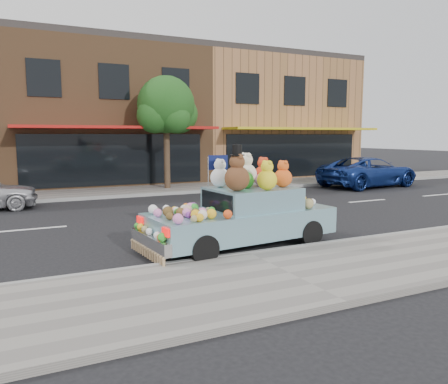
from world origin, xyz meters
TOP-DOWN VIEW (x-y plane):
  - ground at (0.00, 0.00)m, footprint 120.00×120.00m
  - near_sidewalk at (0.00, -6.50)m, footprint 60.00×3.00m
  - far_sidewalk at (0.00, 6.50)m, footprint 60.00×3.00m
  - near_kerb at (0.00, -5.00)m, footprint 60.00×0.12m
  - far_kerb at (0.00, 5.00)m, footprint 60.00×0.12m
  - storefront_mid at (0.00, 11.97)m, footprint 10.00×9.80m
  - storefront_right at (10.00, 11.97)m, footprint 10.00×9.80m
  - street_tree at (2.03, 6.55)m, footprint 3.00×2.70m
  - car_blue at (11.49, 3.62)m, footprint 5.55×3.00m
  - art_car at (0.32, -4.10)m, footprint 4.64×2.19m

SIDE VIEW (x-z plane):
  - ground at x=0.00m, z-range 0.00..0.00m
  - near_sidewalk at x=0.00m, z-range 0.00..0.12m
  - far_sidewalk at x=0.00m, z-range 0.00..0.12m
  - near_kerb at x=0.00m, z-range 0.00..0.13m
  - far_kerb at x=0.00m, z-range 0.00..0.13m
  - car_blue at x=11.49m, z-range 0.00..1.48m
  - art_car at x=0.32m, z-range -0.37..1.98m
  - storefront_mid at x=0.00m, z-range -0.01..7.29m
  - storefront_right at x=10.00m, z-range -0.01..7.29m
  - street_tree at x=2.03m, z-range 1.08..6.30m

